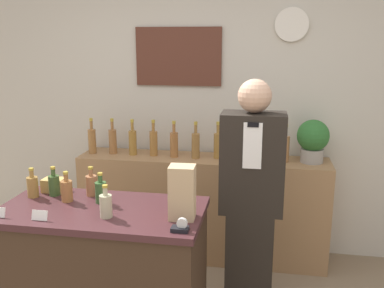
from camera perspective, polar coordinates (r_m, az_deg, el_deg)
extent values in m
cube|color=beige|center=(3.86, 1.19, 5.42)|extent=(5.20, 0.06, 2.70)
cube|color=#532B1F|center=(3.82, -1.83, 11.57)|extent=(0.76, 0.02, 0.50)
cylinder|color=white|center=(3.74, 13.15, 15.26)|extent=(0.28, 0.03, 0.28)
cube|color=#9E754C|center=(3.84, 1.38, -8.46)|extent=(2.16, 0.40, 0.92)
cube|color=#382619|center=(2.80, -11.54, -17.77)|extent=(1.18, 0.58, 0.91)
cube|color=#3F2023|center=(2.59, -12.04, -8.79)|extent=(1.21, 0.61, 0.04)
cube|color=black|center=(3.14, 7.61, -15.31)|extent=(0.32, 0.25, 0.77)
cube|color=black|center=(2.87, 8.06, -2.53)|extent=(0.42, 0.25, 0.67)
cube|color=white|center=(2.70, 8.06, -0.26)|extent=(0.12, 0.01, 0.30)
cube|color=black|center=(2.67, 8.16, 2.53)|extent=(0.07, 0.01, 0.03)
sphere|color=tan|center=(2.78, 8.37, 6.35)|extent=(0.22, 0.22, 0.22)
cylinder|color=#9E998E|center=(3.68, 15.68, -1.48)|extent=(0.19, 0.19, 0.12)
sphere|color=#2D6B2D|center=(3.64, 15.85, 1.09)|extent=(0.26, 0.26, 0.26)
cube|color=tan|center=(2.34, -1.32, -6.47)|extent=(0.14, 0.12, 0.30)
cube|color=black|center=(2.24, -1.62, -11.27)|extent=(0.09, 0.06, 0.02)
cylinder|color=silver|center=(2.23, -1.32, -10.51)|extent=(0.06, 0.02, 0.06)
cube|color=white|center=(2.50, -19.65, -8.95)|extent=(0.09, 0.02, 0.06)
cube|color=tan|center=(2.93, -17.92, -5.22)|extent=(0.14, 0.11, 0.09)
cylinder|color=olive|center=(2.86, -20.47, -5.40)|extent=(0.07, 0.07, 0.13)
cylinder|color=olive|center=(2.84, -20.62, -3.74)|extent=(0.03, 0.03, 0.05)
cylinder|color=#B29933|center=(2.83, -20.67, -3.16)|extent=(0.03, 0.03, 0.02)
cylinder|color=#375427|center=(2.85, -17.91, -5.29)|extent=(0.07, 0.07, 0.13)
cylinder|color=#375427|center=(2.82, -18.03, -3.62)|extent=(0.03, 0.03, 0.05)
cylinder|color=#B29933|center=(2.81, -18.08, -3.04)|extent=(0.03, 0.03, 0.02)
cylinder|color=#9B6435|center=(2.72, -16.35, -6.05)|extent=(0.07, 0.07, 0.13)
cylinder|color=#9B6435|center=(2.70, -16.47, -4.32)|extent=(0.03, 0.03, 0.05)
cylinder|color=#B29933|center=(2.69, -16.51, -3.71)|extent=(0.03, 0.03, 0.02)
cylinder|color=#A16641|center=(2.78, -13.25, -5.42)|extent=(0.07, 0.07, 0.13)
cylinder|color=#A16641|center=(2.76, -13.35, -3.72)|extent=(0.03, 0.03, 0.05)
cylinder|color=#B29933|center=(2.75, -13.39, -3.12)|extent=(0.03, 0.03, 0.02)
cylinder|color=#33572A|center=(2.65, -12.05, -6.33)|extent=(0.07, 0.07, 0.13)
cylinder|color=#33572A|center=(2.62, -12.14, -4.56)|extent=(0.03, 0.03, 0.05)
cylinder|color=#B29933|center=(2.61, -12.17, -3.93)|extent=(0.03, 0.03, 0.02)
cylinder|color=#B2AC89|center=(2.43, -11.40, -8.14)|extent=(0.07, 0.07, 0.13)
cylinder|color=#B2AC89|center=(2.40, -11.50, -6.22)|extent=(0.03, 0.03, 0.05)
cylinder|color=#B29933|center=(2.39, -11.53, -5.54)|extent=(0.03, 0.03, 0.02)
cylinder|color=#9B6A38|center=(3.92, -13.17, 0.36)|extent=(0.07, 0.07, 0.22)
cylinder|color=#9B6A38|center=(3.89, -13.29, 2.46)|extent=(0.03, 0.03, 0.08)
cylinder|color=#B29933|center=(3.89, -13.33, 3.19)|extent=(0.03, 0.03, 0.03)
cylinder|color=#996639|center=(3.87, -10.51, 0.31)|extent=(0.07, 0.07, 0.22)
cylinder|color=#996639|center=(3.84, -10.61, 2.44)|extent=(0.03, 0.03, 0.08)
cylinder|color=#B29933|center=(3.83, -10.64, 3.18)|extent=(0.03, 0.03, 0.03)
cylinder|color=olive|center=(3.80, -7.91, 0.17)|extent=(0.07, 0.07, 0.22)
cylinder|color=olive|center=(3.77, -7.98, 2.33)|extent=(0.03, 0.03, 0.08)
cylinder|color=#B29933|center=(3.76, -8.01, 3.09)|extent=(0.03, 0.03, 0.03)
cylinder|color=#9E6C34|center=(3.75, -5.14, 0.08)|extent=(0.07, 0.07, 0.22)
cylinder|color=#9E6C34|center=(3.72, -5.19, 2.27)|extent=(0.03, 0.03, 0.08)
cylinder|color=#B29933|center=(3.71, -5.21, 3.04)|extent=(0.03, 0.03, 0.03)
cylinder|color=#9D6536|center=(3.69, -2.41, -0.11)|extent=(0.07, 0.07, 0.22)
cylinder|color=#9D6536|center=(3.66, -2.43, 2.11)|extent=(0.03, 0.03, 0.08)
cylinder|color=#B29933|center=(3.65, -2.44, 2.90)|extent=(0.03, 0.03, 0.03)
cylinder|color=olive|center=(3.65, 0.46, -0.25)|extent=(0.07, 0.07, 0.22)
cylinder|color=olive|center=(3.62, 0.47, 2.00)|extent=(0.03, 0.03, 0.08)
cylinder|color=#B29933|center=(3.61, 0.47, 2.79)|extent=(0.03, 0.03, 0.03)
cylinder|color=olive|center=(3.66, 3.45, -0.24)|extent=(0.07, 0.07, 0.22)
cylinder|color=olive|center=(3.63, 3.49, 2.00)|extent=(0.03, 0.03, 0.08)
cylinder|color=#B29933|center=(3.62, 3.50, 2.79)|extent=(0.03, 0.03, 0.03)
cylinder|color=#9F6F36|center=(3.64, 6.39, -0.37)|extent=(0.07, 0.07, 0.22)
cylinder|color=#9F6F36|center=(3.61, 6.45, 1.88)|extent=(0.03, 0.03, 0.08)
cylinder|color=#B29933|center=(3.60, 6.47, 2.67)|extent=(0.03, 0.03, 0.03)
cylinder|color=#986639|center=(3.61, 9.34, -0.58)|extent=(0.07, 0.07, 0.22)
cylinder|color=#986639|center=(3.58, 9.42, 1.69)|extent=(0.03, 0.03, 0.08)
cylinder|color=#B29933|center=(3.57, 9.46, 2.48)|extent=(0.03, 0.03, 0.03)
cylinder|color=#9F6B3F|center=(3.63, 12.30, -0.65)|extent=(0.07, 0.07, 0.22)
cylinder|color=#9F6B3F|center=(3.60, 12.42, 1.60)|extent=(0.03, 0.03, 0.08)
cylinder|color=#B29933|center=(3.59, 12.46, 2.40)|extent=(0.03, 0.03, 0.03)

